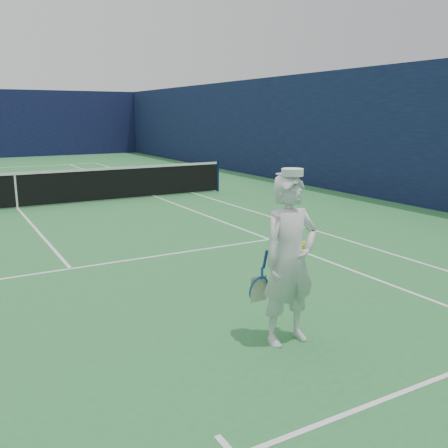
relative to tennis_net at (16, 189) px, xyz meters
name	(u,v)px	position (x,y,z in m)	size (l,w,h in m)	color
ground	(18,208)	(0.00, 0.00, -0.55)	(80.00, 80.00, 0.00)	#2C743A
court_markings	(18,208)	(0.00, 0.00, -0.55)	(11.03, 23.83, 0.01)	white
windscreen_fence	(11,136)	(0.00, 0.00, 1.45)	(20.12, 36.12, 4.00)	#0E1234
tennis_net	(16,189)	(0.00, 0.00, 0.00)	(12.88, 0.09, 1.07)	#141E4C
tennis_player	(290,260)	(1.56, -10.45, 0.43)	(0.79, 0.49, 2.01)	white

